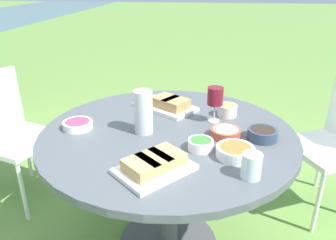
{
  "coord_description": "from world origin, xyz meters",
  "views": [
    {
      "loc": [
        -1.48,
        -0.19,
        1.46
      ],
      "look_at": [
        0.0,
        0.0,
        0.8
      ],
      "focal_mm": 35.0,
      "sensor_mm": 36.0,
      "label": 1
    }
  ],
  "objects_px": {
    "dining_table": "(168,151)",
    "chair_far_back": "(9,128)",
    "water_pitcher": "(143,112)",
    "wine_glass": "(215,97)"
  },
  "relations": [
    {
      "from": "chair_far_back",
      "to": "wine_glass",
      "type": "height_order",
      "value": "wine_glass"
    },
    {
      "from": "chair_far_back",
      "to": "water_pitcher",
      "type": "xyz_separation_m",
      "value": [
        -0.39,
        -1.01,
        0.33
      ]
    },
    {
      "from": "dining_table",
      "to": "wine_glass",
      "type": "distance_m",
      "value": 0.38
    },
    {
      "from": "dining_table",
      "to": "chair_far_back",
      "type": "distance_m",
      "value": 1.19
    },
    {
      "from": "dining_table",
      "to": "wine_glass",
      "type": "bearing_deg",
      "value": -57.52
    },
    {
      "from": "water_pitcher",
      "to": "wine_glass",
      "type": "xyz_separation_m",
      "value": [
        0.18,
        -0.35,
        0.03
      ]
    },
    {
      "from": "water_pitcher",
      "to": "wine_glass",
      "type": "distance_m",
      "value": 0.39
    },
    {
      "from": "wine_glass",
      "to": "dining_table",
      "type": "bearing_deg",
      "value": 122.48
    },
    {
      "from": "water_pitcher",
      "to": "wine_glass",
      "type": "relative_size",
      "value": 1.13
    },
    {
      "from": "dining_table",
      "to": "water_pitcher",
      "type": "xyz_separation_m",
      "value": [
        -0.03,
        0.12,
        0.23
      ]
    }
  ]
}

